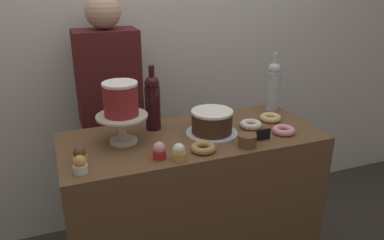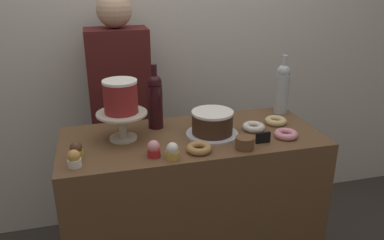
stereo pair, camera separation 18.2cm
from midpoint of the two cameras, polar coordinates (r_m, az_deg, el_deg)
The scene contains 19 objects.
back_wall at distance 2.55m, azimuth -2.90°, elevation 12.14°, with size 6.00×0.05×2.60m.
display_counter at distance 2.09m, azimuth 2.58°, elevation -14.50°, with size 1.25×0.55×0.96m.
cake_stand_pedestal at distance 1.79m, azimuth -7.49°, elevation -0.19°, with size 0.24×0.24×0.13m.
white_layer_cake at distance 1.75m, azimuth -7.67°, elevation 3.43°, with size 0.16×0.16×0.15m.
silver_serving_platter at distance 1.87m, azimuth 5.81°, elevation -2.11°, with size 0.25×0.25×0.01m.
chocolate_round_cake at distance 1.84m, azimuth 5.88°, elevation -0.38°, with size 0.20×0.20×0.11m.
wine_bottle_clear at distance 2.19m, azimuth 15.61°, elevation 4.61°, with size 0.08×0.08×0.33m.
wine_bottle_dark_red at distance 1.90m, azimuth -2.79°, elevation 2.91°, with size 0.08×0.08×0.33m.
cupcake_caramel at distance 1.60m, azimuth -14.02°, elevation -5.72°, with size 0.06×0.06×0.07m.
cupcake_vanilla at distance 1.61m, azimuth 0.32°, elevation -4.76°, with size 0.06×0.06×0.07m.
cupcake_strawberry at distance 1.63m, azimuth -2.54°, elevation -4.40°, with size 0.06×0.06×0.07m.
cupcake_chocolate at distance 1.67m, azimuth -13.87°, elevation -4.45°, with size 0.06×0.06×0.07m.
donut_pink at distance 1.90m, azimuth 16.50°, elevation -2.09°, with size 0.11×0.11×0.03m.
donut_glazed at distance 2.06m, azimuth 14.85°, elevation -0.17°, with size 0.11×0.11×0.03m.
donut_sugar at distance 1.95m, azimuth 11.80°, elevation -1.06°, with size 0.11×0.11×0.03m.
donut_maple at distance 1.69m, azimuth 4.15°, elevation -4.28°, with size 0.11×0.11×0.03m.
cookie_stack at distance 1.74m, azimuth 10.84°, elevation -3.43°, with size 0.08×0.08×0.05m.
price_sign_chalkboard at distance 1.81m, azimuth 13.38°, elevation -2.63°, with size 0.07×0.01×0.05m.
barista_figure at distance 2.40m, azimuth -8.26°, elevation -0.03°, with size 0.36×0.22×1.60m.
Camera 2 is at (-0.44, -1.65, 1.70)m, focal length 35.87 mm.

